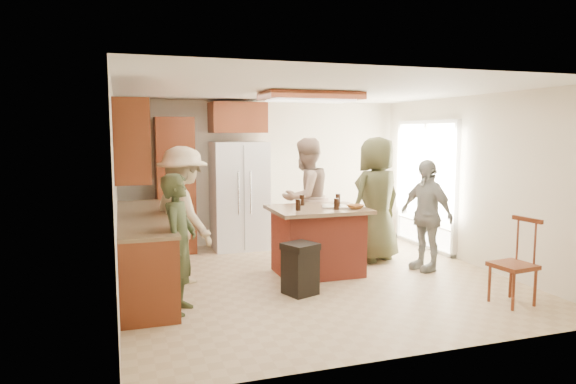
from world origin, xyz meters
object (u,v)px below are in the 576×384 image
object	(u,v)px
person_behind_right	(377,199)
person_side_right	(426,215)
spindle_chair	(514,265)
person_front_left	(179,244)
refrigerator	(239,196)
kitchen_island	(318,240)
trash_bin	(300,268)
person_behind_left	(306,198)
person_counter	(183,215)

from	to	relation	value
person_behind_right	person_side_right	size ratio (longest dim) A/B	1.20
spindle_chair	person_front_left	bearing A→B (deg)	165.77
refrigerator	kitchen_island	size ratio (longest dim) A/B	1.41
trash_bin	spindle_chair	bearing A→B (deg)	-26.52
person_behind_left	spindle_chair	distance (m)	3.24
person_counter	spindle_chair	bearing A→B (deg)	-143.49
person_side_right	person_counter	bearing A→B (deg)	-111.27
person_front_left	spindle_chair	distance (m)	3.79
person_side_right	kitchen_island	world-z (taller)	person_side_right
person_front_left	person_side_right	bearing A→B (deg)	-56.44
person_counter	trash_bin	distance (m)	1.71
person_side_right	refrigerator	distance (m)	3.10
person_behind_left	kitchen_island	size ratio (longest dim) A/B	1.47
trash_bin	person_behind_right	bearing A→B (deg)	35.80
person_behind_right	person_counter	xyz separation A→B (m)	(-2.93, -0.22, -0.06)
person_counter	kitchen_island	world-z (taller)	person_counter
person_behind_right	person_counter	size ratio (longest dim) A/B	1.06
person_front_left	trash_bin	size ratio (longest dim) A/B	2.42
person_side_right	refrigerator	world-z (taller)	refrigerator
trash_bin	person_counter	bearing A→B (deg)	142.68
kitchen_island	person_side_right	bearing A→B (deg)	-10.38
person_side_right	spindle_chair	xyz separation A→B (m)	(0.13, -1.60, -0.34)
spindle_chair	person_counter	bearing A→B (deg)	149.22
person_behind_right	person_counter	distance (m)	2.94
person_behind_right	spindle_chair	world-z (taller)	person_behind_right
refrigerator	trash_bin	distance (m)	2.73
person_side_right	spindle_chair	distance (m)	1.64
person_side_right	trash_bin	xyz separation A→B (m)	(-2.07, -0.50, -0.47)
kitchen_island	trash_bin	xyz separation A→B (m)	(-0.54, -0.78, -0.16)
person_front_left	person_behind_left	distance (m)	2.88
person_behind_right	kitchen_island	distance (m)	1.28
person_behind_left	person_behind_right	distance (m)	1.09
person_front_left	spindle_chair	world-z (taller)	person_front_left
person_counter	person_side_right	bearing A→B (deg)	-120.71
person_counter	kitchen_island	size ratio (longest dim) A/B	1.39
person_counter	kitchen_island	distance (m)	1.87
person_side_right	person_counter	size ratio (longest dim) A/B	0.89
person_front_left	person_behind_right	bearing A→B (deg)	-43.57
person_behind_left	kitchen_island	xyz separation A→B (m)	(-0.17, -0.94, -0.46)
person_behind_right	kitchen_island	world-z (taller)	person_behind_right
person_side_right	spindle_chair	world-z (taller)	person_side_right
refrigerator	person_behind_right	bearing A→B (deg)	-39.24
person_behind_right	refrigerator	distance (m)	2.32
person_front_left	refrigerator	world-z (taller)	refrigerator
person_side_right	person_counter	xyz separation A→B (m)	(-3.35, 0.47, 0.10)
person_behind_right	person_side_right	world-z (taller)	person_behind_right
person_counter	refrigerator	xyz separation A→B (m)	(1.13, 1.69, 0.01)
refrigerator	trash_bin	bearing A→B (deg)	-86.92
person_front_left	refrigerator	size ratio (longest dim) A/B	0.85
person_side_right	refrigerator	bearing A→B (deg)	-147.53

